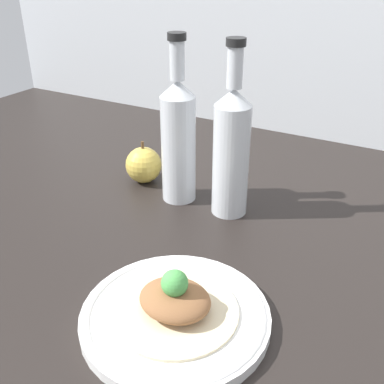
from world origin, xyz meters
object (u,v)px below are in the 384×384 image
object	(u,v)px
plate	(175,315)
apple	(144,165)
cider_bottle_left	(178,138)
plated_food	(175,301)
cider_bottle_right	(231,149)

from	to	relation	value
plate	apple	xyz separation A→B (cm)	(-25.17, 29.75, 2.59)
cider_bottle_left	apple	bearing A→B (deg)	165.77
plated_food	cider_bottle_left	size ratio (longest dim) A/B	0.53
cider_bottle_left	plate	bearing A→B (deg)	-60.09
plate	cider_bottle_left	world-z (taller)	cider_bottle_left
plate	apple	bearing A→B (deg)	130.24
apple	plate	bearing A→B (deg)	-49.76
cider_bottle_left	cider_bottle_right	xyz separation A→B (cm)	(10.07, 0.00, 0.00)
plated_food	cider_bottle_right	size ratio (longest dim) A/B	0.53
plated_food	cider_bottle_right	bearing A→B (deg)	101.71
plate	cider_bottle_left	size ratio (longest dim) A/B	0.80
plate	plated_food	size ratio (longest dim) A/B	1.50
plated_food	cider_bottle_right	distance (cm)	29.22
plated_food	cider_bottle_left	bearing A→B (deg)	119.91
plated_food	apple	bearing A→B (deg)	130.24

